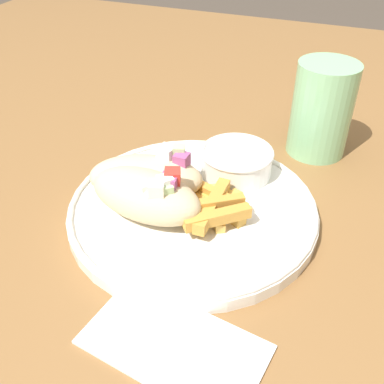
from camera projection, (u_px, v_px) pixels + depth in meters
table at (172, 245)px, 0.53m from camera, size 1.53×1.53×0.71m
napkin at (174, 345)px, 0.36m from camera, size 0.16×0.10×0.00m
plate at (192, 210)px, 0.49m from camera, size 0.27×0.27×0.02m
pita_sandwich_near at (147, 195)px, 0.46m from camera, size 0.13×0.08×0.06m
pita_sandwich_far at (148, 175)px, 0.49m from camera, size 0.14×0.10×0.05m
fries_pile at (215, 206)px, 0.46m from camera, size 0.08×0.09×0.03m
sauce_ramekin at (237, 161)px, 0.52m from camera, size 0.09×0.09×0.03m
water_glass at (321, 114)px, 0.57m from camera, size 0.08×0.08×0.12m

